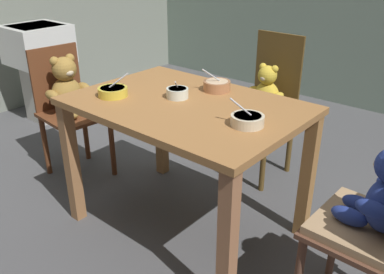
% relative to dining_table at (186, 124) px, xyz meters
% --- Properties ---
extents(ground_plane, '(5.20, 5.20, 0.04)m').
position_rel_dining_table_xyz_m(ground_plane, '(0.00, 0.00, -0.66)').
color(ground_plane, '#4F4F51').
extents(dining_table, '(1.16, 0.81, 0.75)m').
position_rel_dining_table_xyz_m(dining_table, '(0.00, 0.00, 0.00)').
color(dining_table, '#A06B3A').
rests_on(dining_table, ground_plane).
extents(teddy_chair_near_left, '(0.43, 0.41, 0.87)m').
position_rel_dining_table_xyz_m(teddy_chair_near_left, '(-1.00, -0.03, -0.08)').
color(teddy_chair_near_left, brown).
rests_on(teddy_chair_near_left, ground_plane).
extents(teddy_chair_near_right, '(0.39, 0.42, 0.85)m').
position_rel_dining_table_xyz_m(teddy_chair_near_right, '(0.99, -0.03, -0.09)').
color(teddy_chair_near_right, brown).
rests_on(teddy_chair_near_right, ground_plane).
extents(teddy_chair_far_center, '(0.38, 0.41, 0.95)m').
position_rel_dining_table_xyz_m(teddy_chair_far_center, '(-0.02, 0.83, -0.10)').
color(teddy_chair_far_center, brown).
rests_on(teddy_chair_far_center, ground_plane).
extents(porridge_bowl_yellow_near_left, '(0.16, 0.16, 0.12)m').
position_rel_dining_table_xyz_m(porridge_bowl_yellow_near_left, '(-0.35, -0.17, 0.14)').
color(porridge_bowl_yellow_near_left, gold).
rests_on(porridge_bowl_yellow_near_left, dining_table).
extents(porridge_bowl_white_center, '(0.11, 0.11, 0.11)m').
position_rel_dining_table_xyz_m(porridge_bowl_white_center, '(-0.08, 0.02, 0.14)').
color(porridge_bowl_white_center, silver).
rests_on(porridge_bowl_white_center, dining_table).
extents(porridge_bowl_terracotta_far_center, '(0.15, 0.15, 0.13)m').
position_rel_dining_table_xyz_m(porridge_bowl_terracotta_far_center, '(0.01, 0.25, 0.14)').
color(porridge_bowl_terracotta_far_center, '#B2744C').
rests_on(porridge_bowl_terracotta_far_center, dining_table).
extents(porridge_bowl_cream_near_right, '(0.15, 0.15, 0.12)m').
position_rel_dining_table_xyz_m(porridge_bowl_cream_near_right, '(0.40, -0.04, 0.14)').
color(porridge_bowl_cream_near_right, beige).
rests_on(porridge_bowl_cream_near_right, dining_table).
extents(sink_basin, '(0.46, 0.48, 0.85)m').
position_rel_dining_table_xyz_m(sink_basin, '(-2.05, 0.39, -0.08)').
color(sink_basin, '#B7B2A8').
rests_on(sink_basin, ground_plane).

